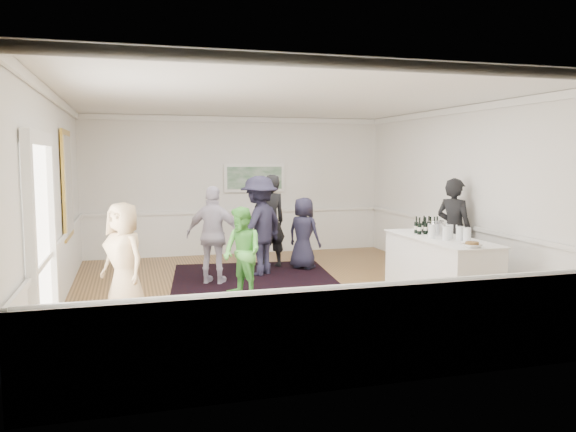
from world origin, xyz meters
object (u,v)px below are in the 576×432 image
object	(u,v)px
guest_dark_a	(259,226)
guest_dark_b	(270,222)
ice_bucket	(436,229)
guest_navy	(304,233)
guest_tan	(124,259)
guest_green	(242,252)
nut_bowl	(472,245)
serving_table	(440,266)
bartender	(454,230)
guest_lilac	(214,235)

from	to	relation	value
guest_dark_a	guest_dark_b	bearing A→B (deg)	-161.01
ice_bucket	guest_navy	bearing A→B (deg)	121.92
guest_tan	guest_green	bearing A→B (deg)	68.90
guest_green	nut_bowl	bearing A→B (deg)	32.94
serving_table	bartender	size ratio (longest dim) A/B	1.25
guest_tan	guest_lilac	distance (m)	2.23
serving_table	nut_bowl	world-z (taller)	nut_bowl
guest_dark_b	guest_navy	world-z (taller)	guest_dark_b
guest_lilac	guest_dark_a	distance (m)	1.08
bartender	ice_bucket	distance (m)	0.95
nut_bowl	guest_lilac	bearing A→B (deg)	139.43
serving_table	guest_tan	distance (m)	4.99
guest_dark_a	ice_bucket	world-z (taller)	guest_dark_a
guest_tan	guest_dark_b	world-z (taller)	guest_dark_b
guest_dark_a	nut_bowl	world-z (taller)	guest_dark_a
guest_navy	nut_bowl	size ratio (longest dim) A/B	5.24
guest_green	nut_bowl	world-z (taller)	guest_green
guest_tan	bartender	bearing A→B (deg)	58.80
bartender	guest_dark_b	bearing A→B (deg)	27.71
serving_table	guest_dark_b	bearing A→B (deg)	125.53
guest_dark_b	guest_navy	size ratio (longest dim) A/B	1.31
guest_lilac	guest_dark_b	world-z (taller)	guest_dark_b
guest_tan	guest_green	xyz separation A→B (m)	(1.83, 0.53, -0.08)
guest_tan	nut_bowl	xyz separation A→B (m)	(4.88, -1.24, 0.18)
serving_table	ice_bucket	xyz separation A→B (m)	(0.04, 0.24, 0.59)
serving_table	guest_dark_a	size ratio (longest dim) A/B	1.24
serving_table	bartender	world-z (taller)	bartender
guest_tan	guest_green	size ratio (longest dim) A/B	1.11
serving_table	guest_dark_a	world-z (taller)	guest_dark_a
guest_green	ice_bucket	distance (m)	3.25
guest_dark_a	guest_navy	xyz separation A→B (m)	(0.99, 0.34, -0.23)
guest_lilac	guest_green	bearing A→B (deg)	131.27
bartender	guest_dark_b	xyz separation A→B (m)	(-2.90, 2.14, 0.01)
serving_table	guest_green	world-z (taller)	guest_green
guest_navy	ice_bucket	world-z (taller)	guest_navy
guest_tan	guest_navy	bearing A→B (deg)	88.19
guest_tan	serving_table	bearing A→B (deg)	50.10
guest_dark_b	guest_navy	bearing A→B (deg)	140.88
guest_dark_a	guest_green	bearing A→B (deg)	26.91
guest_green	guest_tan	bearing A→B (deg)	-100.82
guest_dark_a	nut_bowl	xyz separation A→B (m)	(2.39, -3.37, 0.04)
guest_tan	guest_dark_a	bearing A→B (deg)	93.40
guest_dark_b	guest_navy	distance (m)	0.73
guest_navy	guest_dark_b	bearing A→B (deg)	26.16
guest_green	guest_navy	distance (m)	2.55
bartender	nut_bowl	xyz separation A→B (m)	(-0.87, -1.85, 0.05)
guest_lilac	guest_dark_b	distance (m)	1.73
guest_dark_b	guest_lilac	bearing A→B (deg)	25.15
serving_table	ice_bucket	size ratio (longest dim) A/B	9.11
bartender	guest_tan	bearing A→B (deg)	70.21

